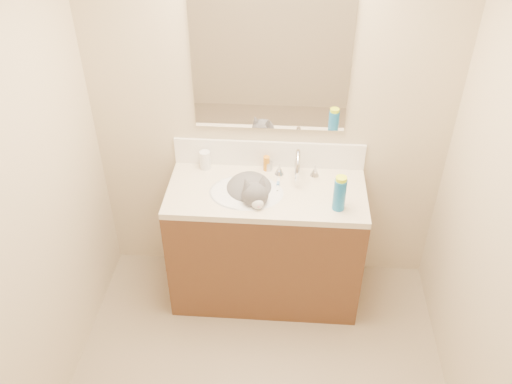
# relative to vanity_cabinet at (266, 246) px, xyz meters

# --- Properties ---
(room_shell) EXTENTS (2.24, 2.54, 2.52)m
(room_shell) POSITION_rel_vanity_cabinet_xyz_m (0.00, -0.97, 1.08)
(room_shell) COLOR beige
(room_shell) RESTS_ON ground
(vanity_cabinet) EXTENTS (1.20, 0.55, 0.82)m
(vanity_cabinet) POSITION_rel_vanity_cabinet_xyz_m (0.00, 0.00, 0.00)
(vanity_cabinet) COLOR #57331D
(vanity_cabinet) RESTS_ON ground
(counter_slab) EXTENTS (1.20, 0.55, 0.04)m
(counter_slab) POSITION_rel_vanity_cabinet_xyz_m (0.00, 0.00, 0.43)
(counter_slab) COLOR beige
(counter_slab) RESTS_ON vanity_cabinet
(basin) EXTENTS (0.45, 0.36, 0.14)m
(basin) POSITION_rel_vanity_cabinet_xyz_m (-0.12, -0.03, 0.38)
(basin) COLOR white
(basin) RESTS_ON vanity_cabinet
(faucet) EXTENTS (0.28, 0.20, 0.21)m
(faucet) POSITION_rel_vanity_cabinet_xyz_m (0.18, 0.14, 0.54)
(faucet) COLOR silver
(faucet) RESTS_ON counter_slab
(cat) EXTENTS (0.41, 0.45, 0.33)m
(cat) POSITION_rel_vanity_cabinet_xyz_m (-0.10, -0.00, 0.42)
(cat) COLOR #545154
(cat) RESTS_ON basin
(backsplash) EXTENTS (1.20, 0.02, 0.18)m
(backsplash) POSITION_rel_vanity_cabinet_xyz_m (0.00, 0.26, 0.54)
(backsplash) COLOR white
(backsplash) RESTS_ON counter_slab
(mirror) EXTENTS (0.90, 0.02, 0.80)m
(mirror) POSITION_rel_vanity_cabinet_xyz_m (0.00, 0.26, 1.13)
(mirror) COLOR white
(mirror) RESTS_ON room_shell
(pill_bottle) EXTENTS (0.08, 0.08, 0.12)m
(pill_bottle) POSITION_rel_vanity_cabinet_xyz_m (-0.40, 0.21, 0.51)
(pill_bottle) COLOR white
(pill_bottle) RESTS_ON counter_slab
(pill_label) EXTENTS (0.07, 0.07, 0.04)m
(pill_label) POSITION_rel_vanity_cabinet_xyz_m (-0.40, 0.21, 0.49)
(pill_label) COLOR orange
(pill_label) RESTS_ON pill_bottle
(silver_jar) EXTENTS (0.05, 0.05, 0.06)m
(silver_jar) POSITION_rel_vanity_cabinet_xyz_m (0.00, 0.22, 0.48)
(silver_jar) COLOR #B7B7BC
(silver_jar) RESTS_ON counter_slab
(amber_bottle) EXTENTS (0.04, 0.04, 0.10)m
(amber_bottle) POSITION_rel_vanity_cabinet_xyz_m (-0.01, 0.22, 0.50)
(amber_bottle) COLOR orange
(amber_bottle) RESTS_ON counter_slab
(toothbrush) EXTENTS (0.02, 0.13, 0.01)m
(toothbrush) POSITION_rel_vanity_cabinet_xyz_m (0.07, 0.06, 0.45)
(toothbrush) COLOR white
(toothbrush) RESTS_ON counter_slab
(toothbrush_head) EXTENTS (0.02, 0.03, 0.02)m
(toothbrush_head) POSITION_rel_vanity_cabinet_xyz_m (0.07, 0.06, 0.46)
(toothbrush_head) COLOR #6092CC
(toothbrush_head) RESTS_ON counter_slab
(spray_can) EXTENTS (0.08, 0.08, 0.20)m
(spray_can) POSITION_rel_vanity_cabinet_xyz_m (0.42, -0.15, 0.55)
(spray_can) COLOR #196EB2
(spray_can) RESTS_ON counter_slab
(spray_cap) EXTENTS (0.07, 0.07, 0.04)m
(spray_cap) POSITION_rel_vanity_cabinet_xyz_m (0.42, -0.15, 0.65)
(spray_cap) COLOR #E2FB1A
(spray_cap) RESTS_ON spray_can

